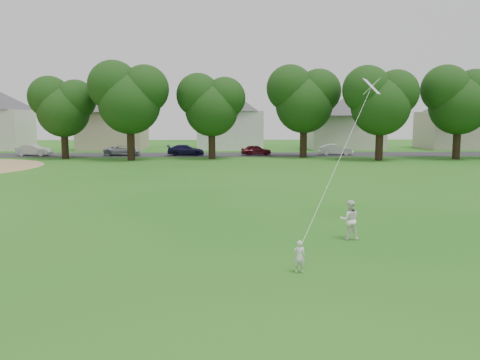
{
  "coord_description": "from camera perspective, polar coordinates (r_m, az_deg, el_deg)",
  "views": [
    {
      "loc": [
        -0.8,
        -12.87,
        4.28
      ],
      "look_at": [
        -0.3,
        2.0,
        2.3
      ],
      "focal_mm": 35.0,
      "sensor_mm": 36.0,
      "label": 1
    }
  ],
  "objects": [
    {
      "name": "tree_row",
      "position": [
        48.62,
        0.42,
        9.93
      ],
      "size": [
        80.85,
        9.98,
        10.26
      ],
      "color": "black",
      "rests_on": "ground"
    },
    {
      "name": "house_row",
      "position": [
        64.91,
        0.06,
        8.04
      ],
      "size": [
        77.22,
        14.26,
        9.81
      ],
      "color": "silver",
      "rests_on": "ground"
    },
    {
      "name": "parked_cars",
      "position": [
        54.57,
        -10.34,
        3.6
      ],
      "size": [
        46.81,
        2.15,
        1.27
      ],
      "color": "black",
      "rests_on": "ground"
    },
    {
      "name": "kite",
      "position": [
        16.58,
        12.42,
        3.4
      ],
      "size": [
        2.54,
        4.06,
        9.49
      ],
      "color": "white",
      "rests_on": "ground"
    },
    {
      "name": "ground",
      "position": [
        13.58,
        1.58,
        -10.79
      ],
      "size": [
        160.0,
        160.0,
        0.0
      ],
      "primitive_type": "plane",
      "color": "#165914",
      "rests_on": "ground"
    },
    {
      "name": "older_boy",
      "position": [
        17.03,
        13.2,
        -4.75
      ],
      "size": [
        0.71,
        0.57,
        1.41
      ],
      "primitive_type": "imported",
      "rotation": [
        0.0,
        0.0,
        3.09
      ],
      "color": "white",
      "rests_on": "ground"
    },
    {
      "name": "street",
      "position": [
        55.04,
        -1.09,
        3.12
      ],
      "size": [
        90.0,
        7.0,
        0.01
      ],
      "primitive_type": "cube",
      "color": "#2D2D30",
      "rests_on": "ground"
    },
    {
      "name": "toddler",
      "position": [
        13.25,
        7.24,
        -9.24
      ],
      "size": [
        0.35,
        0.24,
        0.92
      ],
      "primitive_type": "imported",
      "rotation": [
        0.0,
        0.0,
        3.08
      ],
      "color": "silver",
      "rests_on": "ground"
    }
  ]
}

